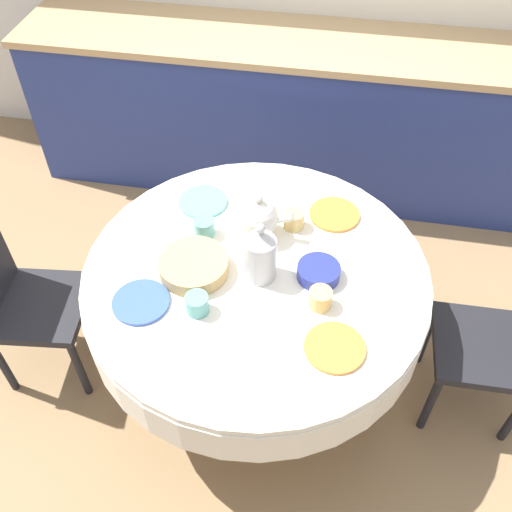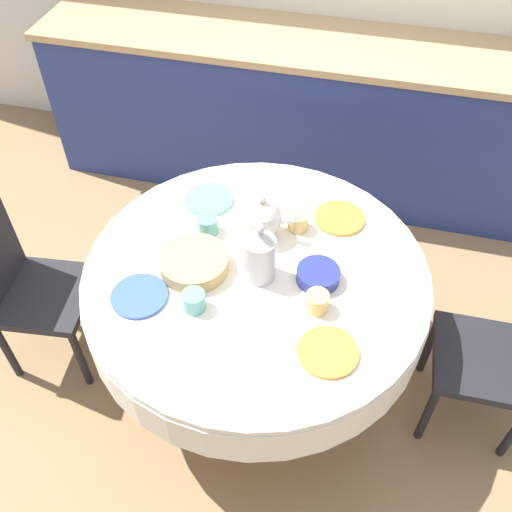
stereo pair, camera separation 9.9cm
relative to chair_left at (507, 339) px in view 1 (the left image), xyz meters
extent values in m
plane|color=#8E704C|center=(-1.04, -0.02, -0.49)|extent=(12.00, 12.00, 0.00)
cube|color=navy|center=(-1.04, 1.48, -0.03)|extent=(3.20, 0.60, 0.91)
cube|color=tan|center=(-1.04, 1.48, 0.44)|extent=(3.24, 0.64, 0.04)
cylinder|color=brown|center=(-1.04, -0.02, -0.47)|extent=(0.44, 0.44, 0.04)
cylinder|color=brown|center=(-1.04, -0.02, -0.21)|extent=(0.11, 0.11, 0.47)
cylinder|color=silver|center=(-1.04, -0.02, 0.12)|extent=(1.39, 1.39, 0.18)
cylinder|color=silver|center=(-1.04, -0.02, 0.22)|extent=(1.38, 1.38, 0.03)
cube|color=black|center=(-0.08, 0.00, -0.08)|extent=(0.41, 0.41, 0.04)
cylinder|color=black|center=(-0.25, -0.18, -0.29)|extent=(0.04, 0.04, 0.39)
cylinder|color=black|center=(-0.26, 0.17, -0.29)|extent=(0.04, 0.04, 0.39)
cylinder|color=black|center=(0.10, 0.18, -0.29)|extent=(0.04, 0.04, 0.39)
cube|color=black|center=(-1.99, -0.13, -0.08)|extent=(0.44, 0.44, 0.04)
cylinder|color=black|center=(-1.83, 0.07, -0.29)|extent=(0.04, 0.04, 0.39)
cylinder|color=black|center=(-1.79, -0.28, -0.29)|extent=(0.04, 0.04, 0.39)
cylinder|color=black|center=(-2.18, 0.03, -0.29)|extent=(0.04, 0.04, 0.39)
cylinder|color=black|center=(-2.14, -0.33, -0.29)|extent=(0.04, 0.04, 0.39)
cylinder|color=#3856AD|center=(-1.43, -0.26, 0.24)|extent=(0.22, 0.22, 0.01)
cylinder|color=#5BA39E|center=(-1.21, -0.26, 0.27)|extent=(0.09, 0.09, 0.08)
cylinder|color=orange|center=(-0.70, -0.34, 0.24)|extent=(0.22, 0.22, 0.01)
cylinder|color=#DBB766|center=(-0.77, -0.15, 0.27)|extent=(0.09, 0.09, 0.08)
cylinder|color=#60BCB7|center=(-1.34, 0.33, 0.24)|extent=(0.22, 0.22, 0.01)
cylinder|color=#5BA39E|center=(-1.28, 0.14, 0.27)|extent=(0.09, 0.09, 0.08)
cylinder|color=orange|center=(-0.76, 0.35, 0.24)|extent=(0.22, 0.22, 0.01)
cylinder|color=#DBB766|center=(-0.92, 0.25, 0.27)|extent=(0.09, 0.09, 0.08)
cylinder|color=#B2B2B7|center=(-1.02, -0.04, 0.33)|extent=(0.12, 0.12, 0.19)
cone|color=#B2B2B7|center=(-1.02, -0.04, 0.45)|extent=(0.11, 0.11, 0.04)
sphere|color=#B2B2B7|center=(-1.02, -0.04, 0.49)|extent=(0.04, 0.04, 0.04)
cylinder|color=silver|center=(-1.06, 0.18, 0.24)|extent=(0.09, 0.09, 0.01)
sphere|color=silver|center=(-1.06, 0.18, 0.33)|extent=(0.17, 0.17, 0.17)
cylinder|color=silver|center=(-0.96, 0.18, 0.34)|extent=(0.10, 0.03, 0.06)
sphere|color=silver|center=(-1.06, 0.18, 0.43)|extent=(0.04, 0.04, 0.04)
cylinder|color=tan|center=(-1.27, -0.07, 0.27)|extent=(0.27, 0.27, 0.06)
cylinder|color=navy|center=(-0.79, -0.01, 0.26)|extent=(0.17, 0.17, 0.05)
camera|label=1|loc=(-0.77, -1.50, 1.92)|focal=40.00mm
camera|label=2|loc=(-0.67, -1.48, 1.92)|focal=40.00mm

